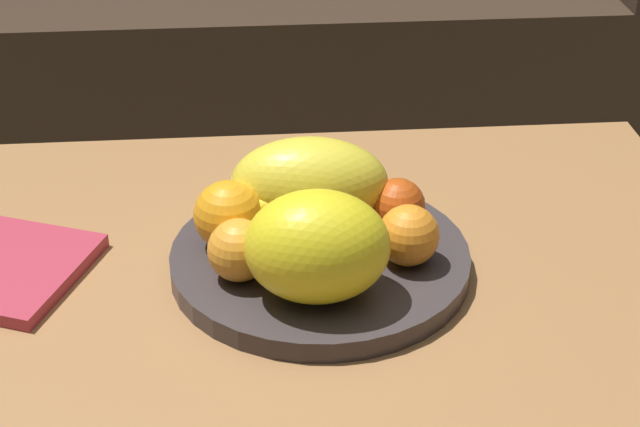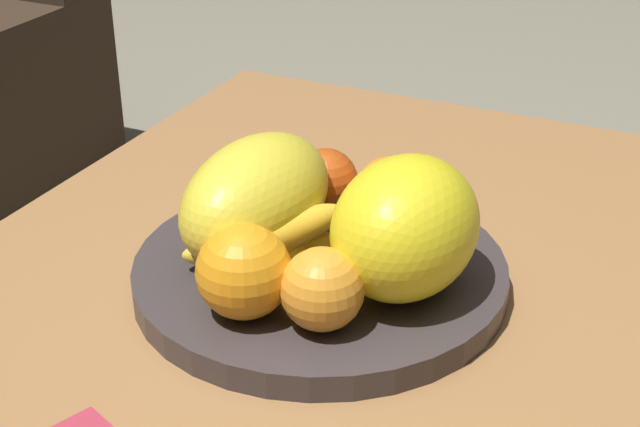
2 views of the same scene
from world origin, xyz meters
name	(u,v)px [view 2 (image 2 of 2)]	position (x,y,z in m)	size (l,w,h in m)	color
coffee_table	(272,349)	(0.00, 0.00, 0.37)	(1.10, 0.67, 0.41)	#996A3D
fruit_bowl	(320,273)	(0.06, -0.02, 0.42)	(0.35, 0.35, 0.03)	#393233
melon_large_front	(256,199)	(0.05, 0.04, 0.49)	(0.19, 0.11, 0.11)	yellow
melon_smaller_beside	(405,227)	(0.05, -0.11, 0.50)	(0.15, 0.12, 0.12)	yellow
orange_front	(390,192)	(0.15, -0.05, 0.47)	(0.07, 0.07, 0.07)	orange
orange_left	(322,289)	(-0.03, -0.07, 0.47)	(0.07, 0.07, 0.07)	orange
orange_right	(240,271)	(-0.05, 0.00, 0.48)	(0.08, 0.08, 0.08)	orange
apple_front	(325,181)	(0.15, 0.02, 0.47)	(0.07, 0.07, 0.07)	#B74613
banana_bunch	(275,241)	(0.03, 0.01, 0.47)	(0.18, 0.14, 0.06)	yellow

